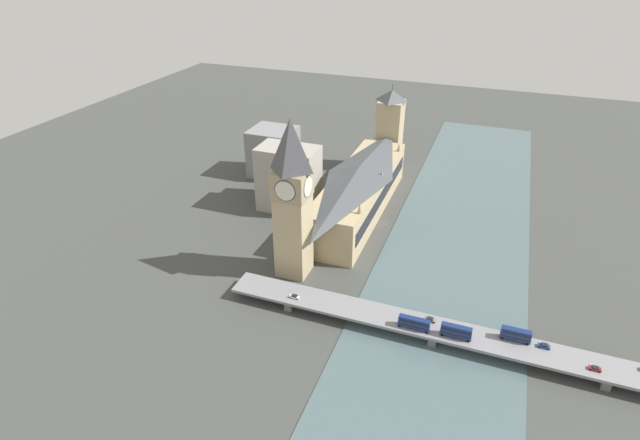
{
  "coord_description": "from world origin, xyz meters",
  "views": [
    {
      "loc": [
        -48.79,
        224.83,
        132.13
      ],
      "look_at": [
        20.06,
        40.79,
        20.15
      ],
      "focal_mm": 28.0,
      "sensor_mm": 36.0,
      "label": 1
    }
  ],
  "objects_px": {
    "parliament_hall": "(360,189)",
    "victoria_tower": "(390,131)",
    "car_southbound_lead": "(294,296)",
    "double_decker_bus_lead": "(456,331)",
    "car_northbound_lead": "(595,368)",
    "car_northbound_tail": "(430,319)",
    "double_decker_bus_mid": "(516,334)",
    "double_decker_bus_rear": "(414,323)",
    "car_southbound_mid": "(544,346)",
    "road_bridge": "(435,329)",
    "clock_tower": "(292,198)"
  },
  "relations": [
    {
      "from": "victoria_tower",
      "to": "car_southbound_mid",
      "type": "xyz_separation_m",
      "value": [
        -92.77,
        146.42,
        -19.72
      ]
    },
    {
      "from": "double_decker_bus_lead",
      "to": "car_northbound_lead",
      "type": "distance_m",
      "value": 46.14
    },
    {
      "from": "victoria_tower",
      "to": "double_decker_bus_rear",
      "type": "distance_m",
      "value": 160.82
    },
    {
      "from": "clock_tower",
      "to": "car_northbound_tail",
      "type": "relative_size",
      "value": 16.86
    },
    {
      "from": "car_southbound_lead",
      "to": "car_southbound_mid",
      "type": "distance_m",
      "value": 94.06
    },
    {
      "from": "double_decker_bus_mid",
      "to": "double_decker_bus_rear",
      "type": "relative_size",
      "value": 0.89
    },
    {
      "from": "parliament_hall",
      "to": "victoria_tower",
      "type": "xyz_separation_m",
      "value": [
        0.06,
        -64.43,
        11.6
      ]
    },
    {
      "from": "double_decker_bus_lead",
      "to": "car_southbound_lead",
      "type": "height_order",
      "value": "double_decker_bus_lead"
    },
    {
      "from": "car_southbound_mid",
      "to": "parliament_hall",
      "type": "bearing_deg",
      "value": -41.49
    },
    {
      "from": "victoria_tower",
      "to": "car_southbound_mid",
      "type": "relative_size",
      "value": 13.4
    },
    {
      "from": "double_decker_bus_mid",
      "to": "double_decker_bus_rear",
      "type": "xyz_separation_m",
      "value": [
        35.52,
        6.51,
        -0.14
      ]
    },
    {
      "from": "parliament_hall",
      "to": "car_northbound_lead",
      "type": "relative_size",
      "value": 27.5
    },
    {
      "from": "parliament_hall",
      "to": "car_southbound_lead",
      "type": "relative_size",
      "value": 25.46
    },
    {
      "from": "victoria_tower",
      "to": "car_northbound_lead",
      "type": "bearing_deg",
      "value": 125.62
    },
    {
      "from": "double_decker_bus_rear",
      "to": "car_northbound_tail",
      "type": "relative_size",
      "value": 2.77
    },
    {
      "from": "double_decker_bus_mid",
      "to": "double_decker_bus_rear",
      "type": "distance_m",
      "value": 36.11
    },
    {
      "from": "double_decker_bus_rear",
      "to": "car_southbound_mid",
      "type": "bearing_deg",
      "value": -172.21
    },
    {
      "from": "car_northbound_lead",
      "to": "car_northbound_tail",
      "type": "xyz_separation_m",
      "value": [
        56.28,
        -5.21,
        0.07
      ]
    },
    {
      "from": "double_decker_bus_mid",
      "to": "road_bridge",
      "type": "bearing_deg",
      "value": 6.46
    },
    {
      "from": "clock_tower",
      "to": "car_southbound_mid",
      "type": "xyz_separation_m",
      "value": [
        -104.0,
        18.36,
        -31.6
      ]
    },
    {
      "from": "clock_tower",
      "to": "double_decker_bus_rear",
      "type": "distance_m",
      "value": 70.22
    },
    {
      "from": "clock_tower",
      "to": "car_southbound_lead",
      "type": "bearing_deg",
      "value": 113.14
    },
    {
      "from": "victoria_tower",
      "to": "double_decker_bus_rear",
      "type": "height_order",
      "value": "victoria_tower"
    },
    {
      "from": "car_southbound_mid",
      "to": "double_decker_bus_lead",
      "type": "bearing_deg",
      "value": 10.47
    },
    {
      "from": "parliament_hall",
      "to": "car_southbound_mid",
      "type": "xyz_separation_m",
      "value": [
        -92.71,
        81.99,
        -8.12
      ]
    },
    {
      "from": "car_southbound_lead",
      "to": "double_decker_bus_lead",
      "type": "bearing_deg",
      "value": 179.71
    },
    {
      "from": "victoria_tower",
      "to": "car_southbound_lead",
      "type": "distance_m",
      "value": 152.96
    },
    {
      "from": "car_southbound_mid",
      "to": "double_decker_bus_mid",
      "type": "bearing_deg",
      "value": -1.79
    },
    {
      "from": "double_decker_bus_lead",
      "to": "car_northbound_tail",
      "type": "distance_m",
      "value": 11.75
    },
    {
      "from": "parliament_hall",
      "to": "double_decker_bus_rear",
      "type": "xyz_separation_m",
      "value": [
        -47.37,
        88.19,
        -6.31
      ]
    },
    {
      "from": "double_decker_bus_lead",
      "to": "double_decker_bus_rear",
      "type": "bearing_deg",
      "value": 2.38
    },
    {
      "from": "parliament_hall",
      "to": "car_northbound_tail",
      "type": "height_order",
      "value": "parliament_hall"
    },
    {
      "from": "double_decker_bus_mid",
      "to": "car_northbound_tail",
      "type": "distance_m",
      "value": 30.58
    },
    {
      "from": "double_decker_bus_lead",
      "to": "car_southbound_lead",
      "type": "xyz_separation_m",
      "value": [
        63.77,
        -0.33,
        -2.14
      ]
    },
    {
      "from": "double_decker_bus_lead",
      "to": "car_southbound_lead",
      "type": "relative_size",
      "value": 2.68
    },
    {
      "from": "victoria_tower",
      "to": "double_decker_bus_mid",
      "type": "height_order",
      "value": "victoria_tower"
    },
    {
      "from": "clock_tower",
      "to": "car_southbound_lead",
      "type": "height_order",
      "value": "clock_tower"
    },
    {
      "from": "double_decker_bus_lead",
      "to": "car_southbound_mid",
      "type": "bearing_deg",
      "value": -169.53
    },
    {
      "from": "car_northbound_tail",
      "to": "car_southbound_lead",
      "type": "relative_size",
      "value": 1.02
    },
    {
      "from": "double_decker_bus_rear",
      "to": "car_northbound_lead",
      "type": "distance_m",
      "value": 61.32
    },
    {
      "from": "parliament_hall",
      "to": "double_decker_bus_mid",
      "type": "distance_m",
      "value": 116.54
    },
    {
      "from": "car_northbound_lead",
      "to": "car_southbound_lead",
      "type": "height_order",
      "value": "car_northbound_lead"
    },
    {
      "from": "double_decker_bus_rear",
      "to": "parliament_hall",
      "type": "bearing_deg",
      "value": -61.76
    },
    {
      "from": "car_northbound_tail",
      "to": "car_southbound_mid",
      "type": "height_order",
      "value": "car_southbound_mid"
    },
    {
      "from": "double_decker_bus_lead",
      "to": "victoria_tower",
      "type": "bearing_deg",
      "value": -67.61
    },
    {
      "from": "clock_tower",
      "to": "double_decker_bus_rear",
      "type": "height_order",
      "value": "clock_tower"
    },
    {
      "from": "car_northbound_tail",
      "to": "car_southbound_lead",
      "type": "xyz_separation_m",
      "value": [
        53.58,
        5.14,
        -0.09
      ]
    },
    {
      "from": "road_bridge",
      "to": "double_decker_bus_lead",
      "type": "height_order",
      "value": "double_decker_bus_lead"
    },
    {
      "from": "double_decker_bus_mid",
      "to": "car_northbound_lead",
      "type": "xyz_separation_m",
      "value": [
        -25.77,
        5.62,
        -2.03
      ]
    },
    {
      "from": "victoria_tower",
      "to": "double_decker_bus_mid",
      "type": "bearing_deg",
      "value": 119.58
    }
  ]
}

